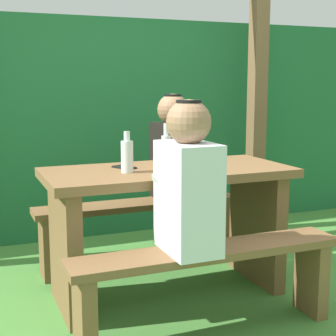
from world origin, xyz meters
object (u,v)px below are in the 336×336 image
(bench_near, at_px, (209,273))
(picnic_table, at_px, (168,210))
(person_black_coat, at_px, (173,151))
(bench_far, at_px, (139,220))
(bottle_right, at_px, (166,148))
(person_white_shirt, at_px, (188,183))
(cell_phone, at_px, (124,167))
(drinking_glass, at_px, (201,163))
(bottle_left, at_px, (127,155))

(bench_near, bearing_deg, picnic_table, 90.00)
(picnic_table, xyz_separation_m, person_black_coat, (0.25, 0.52, 0.26))
(person_black_coat, bearing_deg, bench_far, 179.24)
(picnic_table, xyz_separation_m, bench_near, (0.00, -0.53, -0.19))
(picnic_table, relative_size, bench_near, 1.00)
(bench_near, xyz_separation_m, bottle_right, (0.03, 0.63, 0.54))
(person_white_shirt, height_order, cell_phone, person_white_shirt)
(picnic_table, xyz_separation_m, drinking_glass, (0.14, -0.13, 0.29))
(cell_phone, bearing_deg, bottle_left, -126.19)
(cell_phone, bearing_deg, drinking_glass, -57.20)
(person_white_shirt, height_order, bottle_left, person_white_shirt)
(person_black_coat, relative_size, cell_phone, 5.14)
(picnic_table, xyz_separation_m, person_white_shirt, (-0.11, -0.52, 0.26))
(bench_far, height_order, bottle_left, bottle_left)
(person_white_shirt, xyz_separation_m, cell_phone, (-0.12, 0.62, -0.02))
(cell_phone, bearing_deg, person_black_coat, 16.04)
(picnic_table, height_order, bottle_right, bottle_right)
(bench_near, distance_m, person_black_coat, 1.17)
(picnic_table, relative_size, drinking_glass, 16.02)
(cell_phone, bearing_deg, picnic_table, -48.73)
(person_white_shirt, height_order, person_black_coat, same)
(bench_far, distance_m, drinking_glass, 0.83)
(bench_far, distance_m, person_black_coat, 0.52)
(person_black_coat, height_order, drinking_glass, person_black_coat)
(drinking_glass, xyz_separation_m, cell_phone, (-0.37, 0.23, -0.04))
(picnic_table, height_order, person_black_coat, person_black_coat)
(bench_far, bearing_deg, person_white_shirt, -96.17)
(bench_far, distance_m, bottle_right, 0.68)
(picnic_table, distance_m, bottle_right, 0.36)
(bench_near, relative_size, drinking_glass, 16.02)
(bench_far, relative_size, cell_phone, 10.00)
(bench_near, bearing_deg, bench_far, 90.00)
(bench_far, height_order, drinking_glass, drinking_glass)
(bottle_right, bearing_deg, picnic_table, -106.35)
(person_white_shirt, xyz_separation_m, bottle_right, (0.14, 0.63, 0.08))
(cell_phone, bearing_deg, bench_near, -95.26)
(drinking_glass, height_order, bottle_right, bottle_right)
(bottle_left, bearing_deg, bottle_right, 27.12)
(bench_near, xyz_separation_m, drinking_glass, (0.14, 0.39, 0.48))
(bench_far, bearing_deg, picnic_table, -90.00)
(drinking_glass, height_order, cell_phone, drinking_glass)
(person_black_coat, bearing_deg, bottle_right, -117.69)
(person_black_coat, height_order, bottle_left, person_black_coat)
(drinking_glass, distance_m, cell_phone, 0.44)
(bottle_right, bearing_deg, person_black_coat, 62.31)
(picnic_table, relative_size, bottle_right, 5.63)
(picnic_table, bearing_deg, bench_far, 90.00)
(picnic_table, distance_m, cell_phone, 0.35)
(bench_far, relative_size, person_black_coat, 1.95)
(bench_far, xyz_separation_m, bottle_left, (-0.26, -0.57, 0.53))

